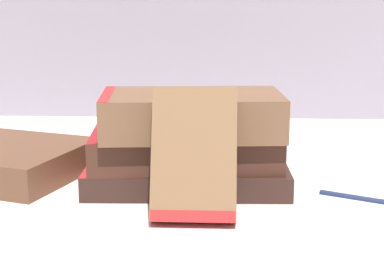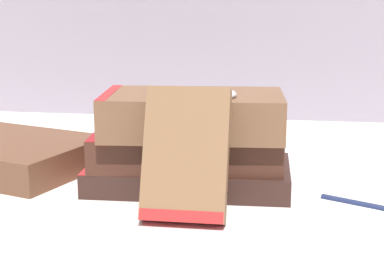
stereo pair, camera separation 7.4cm
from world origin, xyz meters
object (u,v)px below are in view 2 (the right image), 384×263
(book_flat_bottom, at_px, (185,175))
(book_flat_top, at_px, (188,114))
(reading_glasses, at_px, (192,155))
(fountain_pen, at_px, (382,205))
(book_flat_middle, at_px, (183,147))
(book_leaning_front, at_px, (181,159))
(pocket_watch, at_px, (215,94))

(book_flat_bottom, xyz_separation_m, book_flat_top, (0.01, -0.02, 0.08))
(reading_glasses, relative_size, fountain_pen, 0.94)
(book_flat_middle, height_order, book_flat_top, book_flat_top)
(book_leaning_front, height_order, reading_glasses, book_leaning_front)
(reading_glasses, bearing_deg, pocket_watch, -88.93)
(book_flat_bottom, height_order, book_flat_top, book_flat_top)
(book_flat_middle, xyz_separation_m, fountain_pen, (0.23, -0.05, -0.04))
(book_flat_middle, bearing_deg, book_flat_bottom, -23.46)
(book_flat_top, bearing_deg, reading_glasses, 92.05)
(book_flat_bottom, relative_size, book_leaning_front, 1.79)
(pocket_watch, bearing_deg, book_flat_top, 151.10)
(book_flat_bottom, bearing_deg, book_flat_top, -68.86)
(reading_glasses, xyz_separation_m, fountain_pen, (0.24, -0.19, 0.00))
(book_flat_bottom, xyz_separation_m, fountain_pen, (0.23, -0.05, -0.01))
(pocket_watch, distance_m, reading_glasses, 0.22)
(book_flat_top, relative_size, pocket_watch, 4.13)
(pocket_watch, bearing_deg, book_leaning_front, -108.08)
(book_flat_bottom, relative_size, book_flat_top, 1.13)
(book_flat_middle, distance_m, pocket_watch, 0.09)
(book_flat_bottom, xyz_separation_m, book_leaning_front, (0.01, -0.11, 0.05))
(book_flat_bottom, distance_m, pocket_watch, 0.12)
(book_leaning_front, bearing_deg, book_flat_top, 94.63)
(book_flat_middle, relative_size, pocket_watch, 4.41)
(book_leaning_front, distance_m, pocket_watch, 0.10)
(book_leaning_front, bearing_deg, book_flat_middle, 98.37)
(book_flat_middle, distance_m, book_leaning_front, 0.11)
(book_flat_bottom, xyz_separation_m, book_flat_middle, (-0.00, 0.00, 0.03))
(book_flat_middle, xyz_separation_m, reading_glasses, (-0.01, 0.14, -0.05))
(reading_glasses, bearing_deg, book_flat_bottom, -100.43)
(reading_glasses, distance_m, fountain_pen, 0.31)
(book_flat_top, relative_size, fountain_pen, 1.66)
(pocket_watch, bearing_deg, fountain_pen, -5.76)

